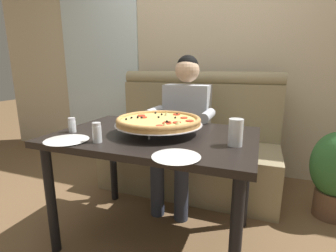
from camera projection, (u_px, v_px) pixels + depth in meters
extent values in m
plane|color=brown|center=(156.00, 236.00, 1.77)|extent=(16.00, 16.00, 0.00)
cube|color=beige|center=(207.00, 46.00, 2.78)|extent=(6.00, 0.12, 2.80)
cube|color=white|center=(99.00, 49.00, 3.18)|extent=(1.10, 0.02, 2.80)
cube|color=#998966|center=(187.00, 167.00, 2.41)|extent=(1.65, 0.60, 0.46)
cube|color=#998966|center=(198.00, 114.00, 2.66)|extent=(1.65, 0.18, 0.65)
cylinder|color=#998966|center=(199.00, 78.00, 2.58)|extent=(1.65, 0.14, 0.14)
cube|color=black|center=(155.00, 137.00, 1.60)|extent=(1.26, 0.85, 0.04)
cylinder|color=black|center=(51.00, 200.00, 1.56)|extent=(0.06, 0.06, 0.72)
cylinder|color=black|center=(235.00, 244.00, 1.18)|extent=(0.06, 0.06, 0.72)
cylinder|color=black|center=(113.00, 162.00, 2.20)|extent=(0.06, 0.06, 0.72)
cylinder|color=black|center=(245.00, 182.00, 1.82)|extent=(0.06, 0.06, 0.72)
cube|color=#2D3342|center=(179.00, 144.00, 2.12)|extent=(0.34, 0.40, 0.15)
cylinder|color=#2D3342|center=(157.00, 188.00, 1.99)|extent=(0.11, 0.11, 0.46)
cylinder|color=#2D3342|center=(181.00, 192.00, 1.92)|extent=(0.11, 0.11, 0.46)
cube|color=#B2B7C1|center=(187.00, 116.00, 2.27)|extent=(0.40, 0.22, 0.56)
cylinder|color=#B2B7C1|center=(154.00, 112.00, 2.13)|extent=(0.08, 0.28, 0.08)
cylinder|color=#B2B7C1|center=(207.00, 116.00, 1.98)|extent=(0.08, 0.28, 0.08)
sphere|color=#DBB28E|center=(187.00, 70.00, 2.16)|extent=(0.21, 0.21, 0.21)
sphere|color=black|center=(188.00, 66.00, 2.16)|extent=(0.19, 0.19, 0.19)
cylinder|color=silver|center=(149.00, 134.00, 1.47)|extent=(0.01, 0.01, 0.06)
cylinder|color=silver|center=(146.00, 125.00, 1.71)|extent=(0.01, 0.01, 0.06)
cylinder|color=silver|center=(181.00, 128.00, 1.62)|extent=(0.01, 0.01, 0.06)
torus|color=silver|center=(159.00, 125.00, 1.60)|extent=(0.31, 0.31, 0.01)
cylinder|color=silver|center=(159.00, 124.00, 1.59)|extent=(0.56, 0.56, 0.00)
cylinder|color=tan|center=(159.00, 122.00, 1.59)|extent=(0.53, 0.53, 0.02)
torus|color=tan|center=(159.00, 119.00, 1.59)|extent=(0.54, 0.54, 0.03)
cylinder|color=#EFCC6B|center=(159.00, 120.00, 1.59)|extent=(0.47, 0.47, 0.01)
cylinder|color=red|center=(177.00, 122.00, 1.49)|extent=(0.05, 0.05, 0.01)
cylinder|color=red|center=(160.00, 126.00, 1.40)|extent=(0.05, 0.05, 0.01)
cylinder|color=red|center=(167.00, 123.00, 1.47)|extent=(0.05, 0.05, 0.01)
cylinder|color=red|center=(144.00, 117.00, 1.64)|extent=(0.05, 0.05, 0.01)
cylinder|color=red|center=(190.00, 121.00, 1.53)|extent=(0.05, 0.05, 0.01)
cylinder|color=red|center=(141.00, 116.00, 1.70)|extent=(0.05, 0.05, 0.01)
cylinder|color=red|center=(168.00, 122.00, 1.49)|extent=(0.05, 0.05, 0.01)
cylinder|color=red|center=(184.00, 118.00, 1.62)|extent=(0.05, 0.05, 0.01)
cylinder|color=red|center=(177.00, 114.00, 1.74)|extent=(0.05, 0.05, 0.01)
sphere|color=black|center=(142.00, 117.00, 1.62)|extent=(0.01, 0.01, 0.01)
sphere|color=black|center=(162.00, 114.00, 1.73)|extent=(0.01, 0.01, 0.01)
sphere|color=black|center=(177.00, 114.00, 1.73)|extent=(0.01, 0.01, 0.01)
sphere|color=black|center=(159.00, 117.00, 1.63)|extent=(0.01, 0.01, 0.01)
sphere|color=black|center=(138.00, 117.00, 1.62)|extent=(0.01, 0.01, 0.01)
sphere|color=black|center=(167.00, 121.00, 1.50)|extent=(0.01, 0.01, 0.01)
sphere|color=black|center=(126.00, 119.00, 1.57)|extent=(0.01, 0.01, 0.01)
sphere|color=black|center=(131.00, 118.00, 1.62)|extent=(0.01, 0.01, 0.01)
sphere|color=black|center=(175.00, 118.00, 1.62)|extent=(0.01, 0.01, 0.01)
sphere|color=black|center=(155.00, 113.00, 1.78)|extent=(0.01, 0.01, 0.01)
cone|color=#CCC675|center=(165.00, 124.00, 1.40)|extent=(0.04, 0.04, 0.02)
cone|color=#CCC675|center=(178.00, 122.00, 1.44)|extent=(0.04, 0.04, 0.02)
cone|color=#CCC675|center=(167.00, 114.00, 1.72)|extent=(0.04, 0.04, 0.02)
cylinder|color=white|center=(72.00, 126.00, 1.63)|extent=(0.05, 0.05, 0.08)
cylinder|color=silver|center=(72.00, 128.00, 1.63)|extent=(0.04, 0.04, 0.05)
cylinder|color=silver|center=(72.00, 119.00, 1.61)|extent=(0.04, 0.04, 0.02)
cylinder|color=white|center=(97.00, 134.00, 1.40)|extent=(0.05, 0.05, 0.09)
cylinder|color=#A82D19|center=(97.00, 137.00, 1.41)|extent=(0.04, 0.04, 0.06)
cylinder|color=silver|center=(96.00, 124.00, 1.39)|extent=(0.05, 0.05, 0.02)
cylinder|color=white|center=(67.00, 140.00, 1.44)|extent=(0.18, 0.18, 0.01)
cone|color=white|center=(67.00, 139.00, 1.44)|extent=(0.25, 0.25, 0.01)
cylinder|color=white|center=(176.00, 157.00, 1.17)|extent=(0.16, 0.16, 0.01)
cone|color=white|center=(176.00, 155.00, 1.17)|extent=(0.23, 0.23, 0.01)
cylinder|color=silver|center=(236.00, 132.00, 1.34)|extent=(0.08, 0.08, 0.15)
cylinder|color=#4C2814|center=(235.00, 139.00, 1.34)|extent=(0.07, 0.07, 0.08)
cylinder|color=black|center=(120.00, 130.00, 3.90)|extent=(0.02, 0.02, 0.44)
cylinder|color=black|center=(133.00, 127.00, 4.09)|extent=(0.02, 0.02, 0.44)
cylinder|color=black|center=(110.00, 127.00, 4.07)|extent=(0.02, 0.02, 0.44)
cylinder|color=black|center=(123.00, 124.00, 4.26)|extent=(0.02, 0.02, 0.44)
cylinder|color=black|center=(121.00, 113.00, 4.03)|extent=(0.40, 0.40, 0.02)
cube|color=black|center=(115.00, 100.00, 4.09)|extent=(0.14, 0.31, 0.42)
cylinder|color=brown|center=(330.00, 204.00, 1.99)|extent=(0.24, 0.24, 0.22)
ellipsoid|color=#336B33|center=(336.00, 165.00, 1.92)|extent=(0.36, 0.36, 0.52)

